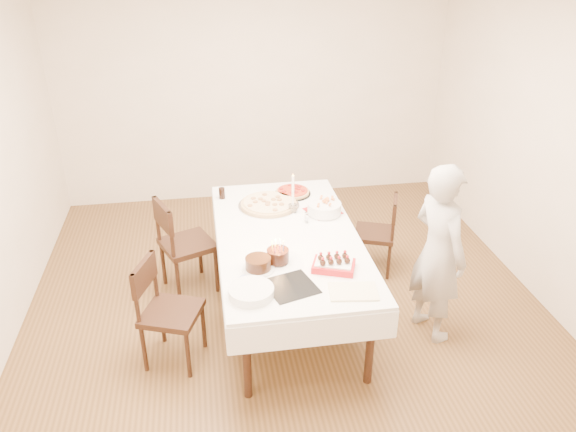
{
  "coord_description": "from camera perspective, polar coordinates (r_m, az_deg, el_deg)",
  "views": [
    {
      "loc": [
        -0.64,
        -3.89,
        2.99
      ],
      "look_at": [
        0.0,
        0.04,
        0.93
      ],
      "focal_mm": 35.0,
      "sensor_mm": 36.0,
      "label": 1
    }
  ],
  "objects": [
    {
      "name": "box_lid",
      "position": [
        3.92,
        6.64,
        -7.71
      ],
      "size": [
        0.36,
        0.26,
        0.03
      ],
      "primitive_type": "cube",
      "rotation": [
        0.0,
        0.0,
        -0.13
      ],
      "color": "beige",
      "rests_on": "dining_table"
    },
    {
      "name": "cola_glass",
      "position": [
        5.21,
        -6.73,
        2.32
      ],
      "size": [
        0.06,
        0.06,
        0.1
      ],
      "primitive_type": "cylinder",
      "rotation": [
        0.0,
        0.0,
        -0.06
      ],
      "color": "black",
      "rests_on": "dining_table"
    },
    {
      "name": "pizza_pepperoni",
      "position": [
        5.27,
        0.47,
        2.46
      ],
      "size": [
        0.44,
        0.44,
        0.04
      ],
      "primitive_type": "cylinder",
      "rotation": [
        0.0,
        0.0,
        0.37
      ],
      "color": "red",
      "rests_on": "dining_table"
    },
    {
      "name": "cake_board",
      "position": [
        3.95,
        0.29,
        -7.2
      ],
      "size": [
        0.41,
        0.41,
        0.01
      ],
      "primitive_type": "cube",
      "rotation": [
        0.0,
        0.0,
        0.29
      ],
      "color": "black",
      "rests_on": "dining_table"
    },
    {
      "name": "plate_stack",
      "position": [
        3.85,
        -3.76,
        -7.68
      ],
      "size": [
        0.36,
        0.36,
        0.06
      ],
      "primitive_type": "cylinder",
      "rotation": [
        0.0,
        0.0,
        0.15
      ],
      "color": "white",
      "rests_on": "dining_table"
    },
    {
      "name": "wall_right",
      "position": [
        5.11,
        25.96,
        5.82
      ],
      "size": [
        0.04,
        5.0,
        2.7
      ],
      "primitive_type": "cube",
      "color": "beige",
      "rests_on": "floor"
    },
    {
      "name": "chair_right_savory",
      "position": [
        5.4,
        8.79,
        -1.76
      ],
      "size": [
        0.52,
        0.52,
        0.78
      ],
      "primitive_type": null,
      "rotation": [
        0.0,
        0.0,
        -0.36
      ],
      "color": "#321910",
      "rests_on": "floor"
    },
    {
      "name": "person",
      "position": [
        4.51,
        15.02,
        -3.64
      ],
      "size": [
        0.5,
        0.62,
        1.48
      ],
      "primitive_type": "imported",
      "rotation": [
        0.0,
        0.0,
        1.89
      ],
      "color": "beige",
      "rests_on": "floor"
    },
    {
      "name": "red_placemat",
      "position": [
        4.97,
        3.55,
        0.5
      ],
      "size": [
        0.35,
        0.35,
        0.01
      ],
      "primitive_type": "cube",
      "rotation": [
        0.0,
        0.0,
        0.37
      ],
      "color": "#B21E1E",
      "rests_on": "dining_table"
    },
    {
      "name": "taper_candle",
      "position": [
        4.87,
        0.51,
        2.38
      ],
      "size": [
        0.08,
        0.08,
        0.37
      ],
      "primitive_type": "cylinder",
      "rotation": [
        0.0,
        0.0,
        0.0
      ],
      "color": "white",
      "rests_on": "dining_table"
    },
    {
      "name": "birthday_cake",
      "position": [
        4.17,
        -1.04,
        -3.63
      ],
      "size": [
        0.2,
        0.2,
        0.16
      ],
      "primitive_type": "cylinder",
      "rotation": [
        0.0,
        0.0,
        -0.25
      ],
      "color": "#39190F",
      "rests_on": "dining_table"
    },
    {
      "name": "shaker_pair",
      "position": [
        4.75,
        1.93,
        -0.28
      ],
      "size": [
        0.07,
        0.07,
        0.08
      ],
      "primitive_type": null,
      "rotation": [
        0.0,
        0.0,
        -0.03
      ],
      "color": "white",
      "rests_on": "dining_table"
    },
    {
      "name": "floor",
      "position": [
        4.94,
        0.06,
        -9.86
      ],
      "size": [
        5.0,
        5.0,
        0.0
      ],
      "primitive_type": "plane",
      "color": "#51371B",
      "rests_on": "ground"
    },
    {
      "name": "strawberry_box",
      "position": [
        4.13,
        4.66,
        -4.94
      ],
      "size": [
        0.36,
        0.3,
        0.08
      ],
      "primitive_type": null,
      "rotation": [
        0.0,
        0.0,
        -0.37
      ],
      "color": "red",
      "rests_on": "dining_table"
    },
    {
      "name": "wall_front",
      "position": [
        2.24,
        11.13,
        -20.38
      ],
      "size": [
        4.5,
        0.04,
        2.7
      ],
      "primitive_type": "cube",
      "color": "beige",
      "rests_on": "floor"
    },
    {
      "name": "pizza_white",
      "position": [
        5.04,
        -1.97,
        1.25
      ],
      "size": [
        0.69,
        0.69,
        0.04
      ],
      "primitive_type": "cylinder",
      "rotation": [
        0.0,
        0.0,
        -0.3
      ],
      "color": "beige",
      "rests_on": "dining_table"
    },
    {
      "name": "layer_cake",
      "position": [
        4.11,
        -3.05,
        -4.87
      ],
      "size": [
        0.26,
        0.26,
        0.1
      ],
      "primitive_type": "cylinder",
      "rotation": [
        0.0,
        0.0,
        -0.09
      ],
      "color": "#371D0D",
      "rests_on": "dining_table"
    },
    {
      "name": "wall_back",
      "position": [
        6.62,
        -3.51,
        12.96
      ],
      "size": [
        4.5,
        0.04,
        2.7
      ],
      "primitive_type": "cube",
      "color": "beige",
      "rests_on": "floor"
    },
    {
      "name": "dining_table",
      "position": [
        4.76,
        0.0,
        -5.97
      ],
      "size": [
        1.41,
        2.27,
        0.75
      ],
      "primitive_type": "cube",
      "rotation": [
        0.0,
        0.0,
        0.13
      ],
      "color": "white",
      "rests_on": "floor"
    },
    {
      "name": "chair_left_dessert",
      "position": [
        4.32,
        -11.73,
        -9.63
      ],
      "size": [
        0.57,
        0.57,
        0.86
      ],
      "primitive_type": null,
      "rotation": [
        0.0,
        0.0,
        2.78
      ],
      "color": "#321910",
      "rests_on": "floor"
    },
    {
      "name": "china_plate",
      "position": [
        3.99,
        -3.76,
        -6.78
      ],
      "size": [
        0.29,
        0.29,
        0.01
      ],
      "primitive_type": "cylinder",
      "rotation": [
        0.0,
        0.0,
        0.37
      ],
      "color": "white",
      "rests_on": "dining_table"
    },
    {
      "name": "pasta_bowl",
      "position": [
        4.9,
        3.71,
        0.82
      ],
      "size": [
        0.3,
        0.3,
        0.09
      ],
      "primitive_type": "cylinder",
      "rotation": [
        0.0,
        0.0,
        -0.03
      ],
      "color": "white",
      "rests_on": "dining_table"
    },
    {
      "name": "chair_left_savory",
      "position": [
        5.1,
        -10.18,
        -2.85
      ],
      "size": [
        0.61,
        0.61,
        0.92
      ],
      "primitive_type": null,
      "rotation": [
        0.0,
        0.0,
        3.53
      ],
      "color": "#321910",
      "rests_on": "floor"
    }
  ]
}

